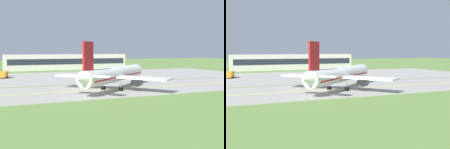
# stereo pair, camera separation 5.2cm
# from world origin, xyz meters

# --- Properties ---
(ground_plane) EXTENTS (500.00, 500.00, 0.00)m
(ground_plane) POSITION_xyz_m (0.00, 0.00, 0.00)
(ground_plane) COLOR olive
(taxiway_strip) EXTENTS (240.00, 28.00, 0.10)m
(taxiway_strip) POSITION_xyz_m (0.00, 0.00, 0.05)
(taxiway_strip) COLOR #9E9B93
(taxiway_strip) RESTS_ON ground
(apron_pad) EXTENTS (140.00, 52.00, 0.10)m
(apron_pad) POSITION_xyz_m (10.00, 42.00, 0.05)
(apron_pad) COLOR #9E9B93
(apron_pad) RESTS_ON ground
(taxiway_centreline) EXTENTS (220.00, 0.60, 0.01)m
(taxiway_centreline) POSITION_xyz_m (0.00, 0.00, 0.11)
(taxiway_centreline) COLOR yellow
(taxiway_centreline) RESTS_ON taxiway_strip
(airplane_lead) EXTENTS (32.26, 30.11, 12.70)m
(airplane_lead) POSITION_xyz_m (2.38, -1.01, 4.13)
(airplane_lead) COLOR white
(airplane_lead) RESTS_ON ground
(service_truck_baggage) EXTENTS (6.34, 3.75, 2.60)m
(service_truck_baggage) POSITION_xyz_m (6.38, 27.70, 1.53)
(service_truck_baggage) COLOR silver
(service_truck_baggage) RESTS_ON ground
(service_truck_fuel) EXTENTS (3.46, 6.32, 2.60)m
(service_truck_fuel) POSITION_xyz_m (-22.60, 45.84, 1.53)
(service_truck_fuel) COLOR orange
(service_truck_fuel) RESTS_ON ground
(terminal_building) EXTENTS (67.20, 11.31, 9.49)m
(terminal_building) POSITION_xyz_m (13.61, 88.30, 4.16)
(terminal_building) COLOR beige
(terminal_building) RESTS_ON ground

